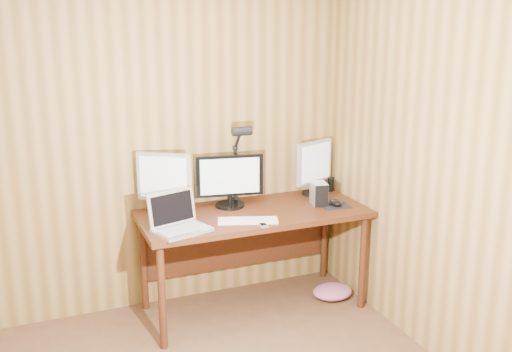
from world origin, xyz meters
TOP-DOWN VIEW (x-y plane):
  - room_shell at (0.00, 0.00)m, footprint 4.00×4.00m
  - desk at (0.93, 1.70)m, footprint 1.60×0.70m
  - monitor_center at (0.81, 1.79)m, footprint 0.48×0.21m
  - monitor_left at (0.34, 1.81)m, footprint 0.34×0.24m
  - monitor_right at (1.52, 1.83)m, footprint 0.36×0.18m
  - laptop at (0.34, 1.46)m, footprint 0.40×0.35m
  - keyboard at (0.81, 1.43)m, footprint 0.42×0.24m
  - mousepad at (1.53, 1.52)m, footprint 0.23×0.19m
  - mouse at (1.53, 1.52)m, footprint 0.09×0.13m
  - hard_drive at (1.43, 1.60)m, footprint 0.13×0.17m
  - phone at (0.88, 1.33)m, footprint 0.05×0.10m
  - speaker at (1.69, 1.87)m, footprint 0.05×0.05m
  - desk_lamp at (0.91, 1.86)m, footprint 0.14×0.20m
  - fabric_pile at (1.55, 1.55)m, footprint 0.36×0.32m

SIDE VIEW (x-z plane):
  - fabric_pile at x=1.55m, z-range 0.00..0.10m
  - desk at x=0.93m, z-range 0.25..1.00m
  - mousepad at x=1.53m, z-range 0.75..0.75m
  - phone at x=0.88m, z-range 0.75..0.76m
  - keyboard at x=0.81m, z-range 0.75..0.77m
  - mouse at x=1.53m, z-range 0.75..0.79m
  - speaker at x=1.69m, z-range 0.75..0.86m
  - laptop at x=0.34m, z-range 0.69..0.93m
  - hard_drive at x=1.43m, z-range 0.75..0.91m
  - monitor_center at x=0.81m, z-range 0.76..1.14m
  - monitor_right at x=1.52m, z-range 0.77..1.19m
  - monitor_left at x=0.34m, z-range 0.77..1.20m
  - desk_lamp at x=0.91m, z-range 0.82..1.44m
  - room_shell at x=0.00m, z-range -0.75..3.25m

